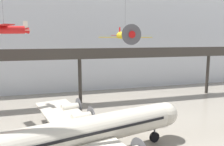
{
  "coord_description": "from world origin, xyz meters",
  "views": [
    {
      "loc": [
        -5.63,
        -14.64,
        12.81
      ],
      "look_at": [
        1.61,
        10.64,
        8.72
      ],
      "focal_mm": 35.0,
      "sensor_mm": 36.0,
      "label": 1
    }
  ],
  "objects": [
    {
      "name": "mezzanine_walkway",
      "position": [
        0.0,
        27.26,
        9.43
      ],
      "size": [
        110.0,
        3.2,
        11.13
      ],
      "color": "#38332D",
      "rests_on": "ground"
    },
    {
      "name": "suspended_plane_red_highwing",
      "position": [
        -11.54,
        19.1,
        14.16
      ],
      "size": [
        6.95,
        7.98,
        7.73
      ],
      "rotation": [
        0.0,
        0.0,
        3.55
      ],
      "color": "red"
    },
    {
      "name": "suspended_plane_yellow_lowwing",
      "position": [
        5.76,
        17.79,
        13.4
      ],
      "size": [
        8.25,
        6.71,
        8.41
      ],
      "rotation": [
        0.0,
        0.0,
        4.68
      ],
      "color": "yellow"
    },
    {
      "name": "airliner_silver_main",
      "position": [
        -3.09,
        6.43,
        3.32
      ],
      "size": [
        26.37,
        30.46,
        9.18
      ],
      "rotation": [
        0.0,
        0.0,
        0.23
      ],
      "color": "beige",
      "rests_on": "ground"
    },
    {
      "name": "hangar_back_wall",
      "position": [
        0.0,
        39.8,
        11.98
      ],
      "size": [
        140.0,
        3.0,
        23.96
      ],
      "color": "silver",
      "rests_on": "ground"
    }
  ]
}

